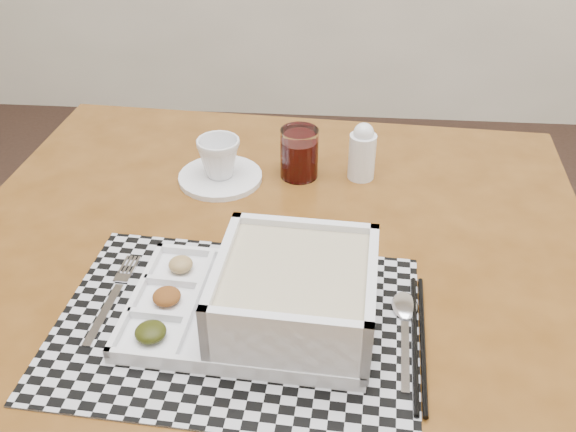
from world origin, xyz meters
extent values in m
cube|color=#56310F|center=(-0.36, 0.42, 0.73)|extent=(1.06, 1.06, 0.04)
cylinder|color=#56310F|center=(-0.79, 0.90, 0.36)|extent=(0.05, 0.05, 0.71)
cylinder|color=#56310F|center=(0.11, 0.85, 0.36)|extent=(0.05, 0.05, 0.71)
cube|color=#56310F|center=(-0.34, 0.85, 0.67)|extent=(0.86, 0.08, 0.08)
cube|color=#56310F|center=(-0.79, 0.45, 0.67)|extent=(0.08, 0.86, 0.08)
cube|color=#56310F|center=(0.07, 0.40, 0.67)|extent=(0.08, 0.86, 0.08)
cube|color=#B5B6BE|center=(-0.39, 0.30, 0.75)|extent=(0.50, 0.37, 0.00)
cube|color=white|center=(-0.37, 0.31, 0.76)|extent=(0.33, 0.24, 0.01)
cube|color=white|center=(-0.36, 0.42, 0.77)|extent=(0.32, 0.03, 0.01)
cube|color=white|center=(-0.38, 0.21, 0.77)|extent=(0.32, 0.03, 0.01)
cube|color=white|center=(-0.53, 0.32, 0.77)|extent=(0.02, 0.22, 0.01)
cube|color=white|center=(-0.22, 0.30, 0.77)|extent=(0.02, 0.22, 0.01)
cube|color=white|center=(-0.45, 0.32, 0.77)|extent=(0.02, 0.20, 0.01)
cube|color=white|center=(-0.49, 0.29, 0.77)|extent=(0.08, 0.01, 0.01)
cube|color=white|center=(-0.49, 0.36, 0.77)|extent=(0.08, 0.01, 0.01)
ellipsoid|color=black|center=(-0.49, 0.25, 0.77)|extent=(0.04, 0.04, 0.02)
ellipsoid|color=#522D0D|center=(-0.48, 0.32, 0.77)|extent=(0.04, 0.04, 0.02)
ellipsoid|color=olive|center=(-0.48, 0.39, 0.77)|extent=(0.04, 0.04, 0.02)
cube|color=white|center=(-0.31, 0.30, 0.77)|extent=(0.21, 0.21, 0.01)
cube|color=white|center=(-0.30, 0.40, 0.81)|extent=(0.20, 0.02, 0.09)
cube|color=white|center=(-0.32, 0.21, 0.81)|extent=(0.20, 0.02, 0.09)
cube|color=white|center=(-0.40, 0.31, 0.81)|extent=(0.02, 0.20, 0.09)
cube|color=white|center=(-0.22, 0.30, 0.81)|extent=(0.02, 0.20, 0.09)
cube|color=#BDB28C|center=(-0.31, 0.30, 0.81)|extent=(0.19, 0.19, 0.08)
cube|color=silver|center=(-0.57, 0.30, 0.76)|extent=(0.02, 0.12, 0.00)
cube|color=silver|center=(-0.56, 0.37, 0.76)|extent=(0.02, 0.02, 0.00)
cube|color=silver|center=(-0.57, 0.40, 0.76)|extent=(0.01, 0.04, 0.00)
cube|color=silver|center=(-0.57, 0.40, 0.76)|extent=(0.01, 0.04, 0.00)
cube|color=silver|center=(-0.56, 0.40, 0.76)|extent=(0.01, 0.04, 0.00)
cube|color=silver|center=(-0.55, 0.40, 0.76)|extent=(0.01, 0.04, 0.00)
cube|color=silver|center=(-0.17, 0.26, 0.76)|extent=(0.02, 0.12, 0.00)
ellipsoid|color=silver|center=(-0.16, 0.35, 0.76)|extent=(0.04, 0.06, 0.01)
cylinder|color=black|center=(-0.15, 0.28, 0.76)|extent=(0.02, 0.24, 0.01)
cylinder|color=black|center=(-0.14, 0.28, 0.76)|extent=(0.02, 0.24, 0.01)
cylinder|color=white|center=(-0.47, 0.66, 0.76)|extent=(0.15, 0.15, 0.01)
imported|color=white|center=(-0.47, 0.66, 0.80)|extent=(0.10, 0.10, 0.07)
cylinder|color=white|center=(-0.33, 0.69, 0.80)|extent=(0.07, 0.07, 0.09)
cylinder|color=#3A0405|center=(-0.33, 0.69, 0.79)|extent=(0.06, 0.06, 0.07)
cylinder|color=white|center=(-0.22, 0.69, 0.79)|extent=(0.05, 0.05, 0.08)
sphere|color=white|center=(-0.22, 0.69, 0.84)|extent=(0.04, 0.04, 0.04)
camera|label=1|loc=(-0.27, -0.31, 1.35)|focal=40.00mm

